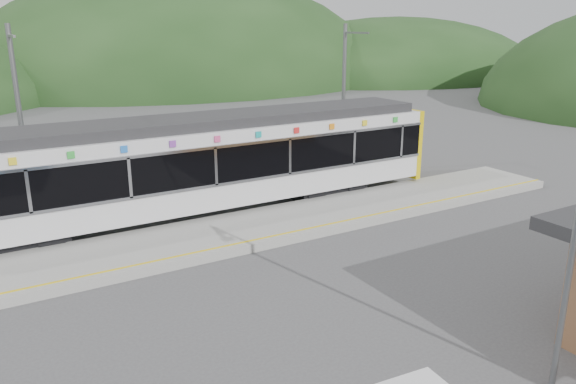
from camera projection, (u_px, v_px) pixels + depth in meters
ground at (321, 262)px, 17.10m from camera, size 120.00×120.00×0.00m
hills at (371, 190)px, 24.49m from camera, size 146.00×149.00×26.00m
platform at (269, 226)px, 19.78m from camera, size 26.00×3.20×0.30m
yellow_line at (288, 233)px, 18.66m from camera, size 26.00×0.10×0.01m
train at (187, 164)px, 20.52m from camera, size 20.44×3.01×3.74m
catenary_mast_west at (21, 123)px, 19.68m from camera, size 0.18×1.80×7.00m
catenary_mast_east at (344, 97)px, 26.53m from camera, size 0.18×1.80×7.00m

